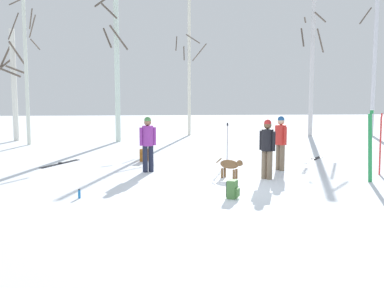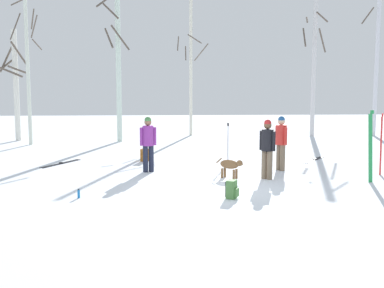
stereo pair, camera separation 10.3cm
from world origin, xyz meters
TOP-DOWN VIEW (x-y plane):
  - ground_plane at (0.00, 0.00)m, footprint 60.00×60.00m
  - person_0 at (1.68, 1.31)m, footprint 0.40×0.40m
  - person_1 at (2.40, 2.68)m, footprint 0.34×0.47m
  - person_2 at (-1.76, 2.63)m, footprint 0.51×0.34m
  - dog at (0.65, 1.45)m, footprint 0.73×0.59m
  - ski_pair_planted_0 at (4.42, 0.69)m, footprint 0.24×0.10m
  - ski_pair_planted_1 at (5.20, 1.77)m, footprint 0.15×0.17m
  - ski_pair_lying_0 at (-4.81, 4.31)m, footprint 1.04×1.81m
  - ski_pair_lying_1 at (4.10, 4.68)m, footprint 1.16×1.49m
  - ski_poles_0 at (0.88, 3.92)m, footprint 0.07×0.27m
  - backpack_0 at (0.37, -0.97)m, footprint 0.34×0.32m
  - backpack_1 at (-1.98, 4.68)m, footprint 0.30×0.32m
  - water_bottle_0 at (-3.29, -0.76)m, footprint 0.06×0.06m
  - birch_tree_0 at (-8.40, 11.30)m, footprint 1.45×1.43m
  - birch_tree_1 at (-7.34, 9.72)m, footprint 1.25×1.25m
  - birch_tree_2 at (-3.46, 10.66)m, footprint 1.55×1.64m
  - birch_tree_3 at (0.07, 13.33)m, footprint 1.64×1.54m
  - birch_tree_4 at (6.41, 12.63)m, footprint 1.27×1.27m
  - birch_tree_5 at (9.75, 12.71)m, footprint 1.50×1.51m

SIDE VIEW (x-z plane):
  - ground_plane at x=0.00m, z-range 0.00..0.00m
  - ski_pair_lying_0 at x=-4.81m, z-range -0.01..0.03m
  - ski_pair_lying_1 at x=4.10m, z-range -0.01..0.03m
  - water_bottle_0 at x=-3.29m, z-range -0.01..0.21m
  - backpack_0 at x=0.37m, z-range -0.01..0.43m
  - backpack_1 at x=-1.98m, z-range -0.01..0.43m
  - dog at x=0.65m, z-range 0.10..0.67m
  - ski_poles_0 at x=0.88m, z-range 0.05..1.46m
  - ski_pair_planted_1 at x=5.20m, z-range -0.01..1.85m
  - person_0 at x=1.68m, z-range 0.12..1.84m
  - person_1 at x=2.40m, z-range 0.12..1.84m
  - person_2 at x=-1.76m, z-range 0.12..1.84m
  - ski_pair_planted_0 at x=4.42m, z-range -0.01..2.00m
  - birch_tree_0 at x=-8.40m, z-range 0.13..5.43m
  - birch_tree_2 at x=-3.46m, z-range 0.07..7.16m
  - birch_tree_4 at x=6.41m, z-range 0.14..7.14m
  - birch_tree_3 at x=0.07m, z-range 0.08..7.21m
  - birch_tree_1 at x=-7.34m, z-range 0.16..7.39m
  - birch_tree_5 at x=9.75m, z-range 0.16..8.12m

